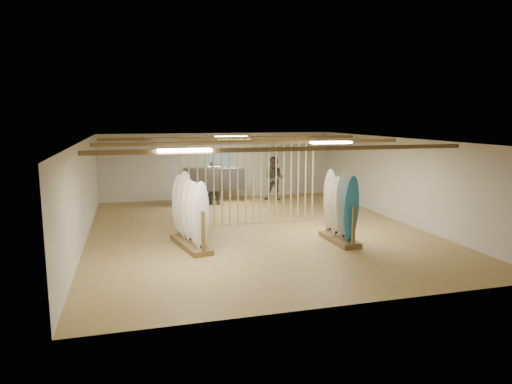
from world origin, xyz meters
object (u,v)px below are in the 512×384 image
object	(u,v)px
clothing_rack_a	(201,180)
clothing_rack_b	(230,179)
rack_left	(190,223)
shopper_b	(275,176)
shopper_a	(214,180)
rack_right	(340,220)

from	to	relation	value
clothing_rack_a	clothing_rack_b	world-z (taller)	clothing_rack_a
rack_left	shopper_b	xyz separation A→B (m)	(4.32, 6.07, 0.38)
clothing_rack_b	shopper_a	world-z (taller)	shopper_a
rack_right	clothing_rack_a	distance (m)	6.98
rack_left	shopper_a	bearing A→B (deg)	62.18
clothing_rack_a	shopper_a	size ratio (longest dim) A/B	0.79
rack_left	shopper_b	size ratio (longest dim) A/B	1.01
clothing_rack_a	shopper_a	xyz separation A→B (m)	(0.52, 0.16, -0.03)
clothing_rack_b	shopper_b	bearing A→B (deg)	1.27
clothing_rack_a	clothing_rack_b	xyz separation A→B (m)	(1.29, 0.57, -0.10)
rack_right	shopper_b	bearing A→B (deg)	86.67
rack_right	clothing_rack_a	world-z (taller)	rack_right
shopper_a	rack_right	bearing A→B (deg)	123.75
rack_left	rack_right	size ratio (longest dim) A/B	1.10
clothing_rack_a	shopper_a	bearing A→B (deg)	21.51
shopper_b	rack_left	bearing A→B (deg)	-101.38
rack_right	shopper_b	size ratio (longest dim) A/B	0.91
rack_right	shopper_a	distance (m)	6.93
clothing_rack_a	shopper_b	bearing A→B (deg)	10.45
clothing_rack_b	clothing_rack_a	bearing A→B (deg)	-147.45
rack_left	shopper_a	world-z (taller)	shopper_a
rack_left	clothing_rack_a	size ratio (longest dim) A/B	1.32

